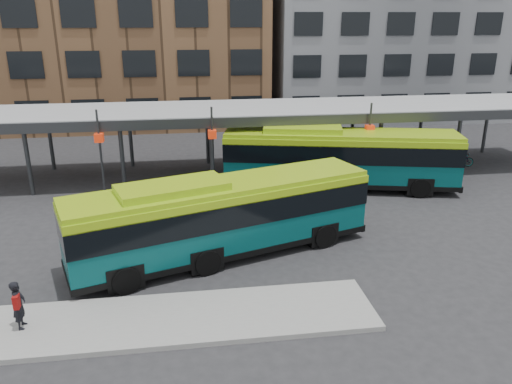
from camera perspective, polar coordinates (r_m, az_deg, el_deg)
name	(u,v)px	position (r m, az deg, el deg)	size (l,w,h in m)	color
ground	(305,267)	(20.04, 5.67, -8.58)	(120.00, 120.00, 0.00)	#28282B
boarding_island	(162,320)	(16.95, -10.72, -14.19)	(14.00, 3.00, 0.18)	gray
canopy	(257,111)	(30.82, 0.11, 9.19)	(40.00, 6.53, 4.80)	#999B9E
building_grey	(392,10)	(53.24, 15.25, 19.45)	(24.00, 14.00, 20.00)	slate
bus_front	(222,215)	(20.24, -3.87, -2.66)	(12.64, 6.44, 3.43)	#06494A
bus_rear	(339,156)	(28.78, 9.46, 4.04)	(13.34, 5.64, 3.60)	#06494A
pedestrian	(19,304)	(17.38, -25.49, -11.53)	(0.42, 0.64, 1.60)	black
bike_rack	(445,161)	(34.86, 20.83, 3.34)	(4.08, 1.51, 1.07)	slate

